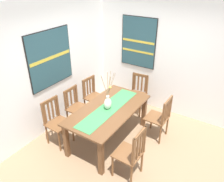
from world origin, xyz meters
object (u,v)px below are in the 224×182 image
object	(u,v)px
chair_0	(137,93)
chair_2	(93,96)
painting_on_back_wall	(50,59)
chair_5	(77,107)
dining_table	(109,113)
centerpiece_vase	(108,102)
painting_on_side_wall	(138,42)
chair_1	(56,121)
chair_4	(131,153)
chair_3	(160,117)

from	to	relation	value
chair_0	chair_2	world-z (taller)	chair_0
chair_0	painting_on_back_wall	bearing A→B (deg)	138.31
chair_5	dining_table	bearing A→B (deg)	-91.34
centerpiece_vase	painting_on_side_wall	bearing A→B (deg)	8.48
painting_on_side_wall	chair_0	bearing A→B (deg)	-148.41
centerpiece_vase	chair_0	bearing A→B (deg)	0.45
dining_table	chair_1	world-z (taller)	chair_1
chair_1	chair_4	world-z (taller)	chair_4
centerpiece_vase	chair_3	world-z (taller)	centerpiece_vase
centerpiece_vase	chair_5	size ratio (longest dim) A/B	0.83
centerpiece_vase	chair_5	xyz separation A→B (m)	(0.03, 0.84, -0.42)
centerpiece_vase	chair_2	distance (m)	1.10
chair_3	painting_on_side_wall	distance (m)	1.86
chair_0	painting_on_back_wall	xyz separation A→B (m)	(-1.42, 1.26, 1.06)
dining_table	painting_on_side_wall	size ratio (longest dim) A/B	1.52
dining_table	chair_4	distance (m)	1.01
chair_4	painting_on_side_wall	distance (m)	2.72
chair_4	painting_on_back_wall	distance (m)	2.39
centerpiece_vase	painting_on_back_wall	distance (m)	1.44
dining_table	centerpiece_vase	distance (m)	0.25
chair_4	chair_5	size ratio (longest dim) A/B	1.09
chair_4	painting_on_side_wall	world-z (taller)	painting_on_side_wall
chair_2	chair_3	world-z (taller)	chair_3
chair_2	centerpiece_vase	bearing A→B (deg)	-126.66
chair_1	painting_on_back_wall	distance (m)	1.24
chair_3	chair_5	world-z (taller)	chair_3
chair_0	painting_on_side_wall	size ratio (longest dim) A/B	0.79
dining_table	centerpiece_vase	world-z (taller)	centerpiece_vase
chair_0	chair_2	size ratio (longest dim) A/B	1.01
chair_1	chair_3	distance (m)	2.05
chair_1	painting_on_side_wall	xyz separation A→B (m)	(2.27, -0.57, 1.10)
chair_0	chair_5	world-z (taller)	chair_0
chair_0	painting_on_back_wall	distance (m)	2.18
chair_4	chair_5	world-z (taller)	chair_4
chair_2	dining_table	bearing A→B (deg)	-125.72
chair_4	centerpiece_vase	bearing A→B (deg)	55.73
chair_4	painting_on_side_wall	bearing A→B (deg)	25.66
centerpiece_vase	chair_5	distance (m)	0.94
chair_3	chair_2	bearing A→B (deg)	90.57
chair_5	chair_3	bearing A→B (deg)	-70.44
centerpiece_vase	chair_4	bearing A→B (deg)	-124.27
centerpiece_vase	chair_0	world-z (taller)	centerpiece_vase
chair_0	chair_5	xyz separation A→B (m)	(-1.26, 0.83, -0.01)
chair_3	painting_on_back_wall	bearing A→B (deg)	109.76
dining_table	painting_on_side_wall	distance (m)	1.94
chair_2	chair_3	bearing A→B (deg)	-89.43
chair_4	chair_5	xyz separation A→B (m)	(0.60, 1.67, -0.03)
centerpiece_vase	chair_1	distance (m)	1.08
chair_1	chair_2	bearing A→B (deg)	0.13
centerpiece_vase	chair_2	bearing A→B (deg)	53.34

